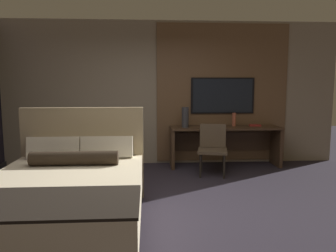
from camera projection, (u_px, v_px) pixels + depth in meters
The scene contains 9 objects.
ground_plane at pixel (163, 212), 4.06m from camera, with size 16.00×16.00×0.00m, color #28232D.
wall_back_tv_panel at pixel (167, 93), 6.46m from camera, with size 7.20×0.09×2.80m.
bed at pixel (66, 200), 3.50m from camera, with size 1.64×2.27×1.27m.
desk at pixel (224, 139), 6.34m from camera, with size 2.10×0.57×0.77m.
tv at pixel (223, 96), 6.47m from camera, with size 1.26×0.04×0.71m.
desk_chair at pixel (213, 145), 5.75m from camera, with size 0.58×0.58×0.88m.
vase_tall at pixel (185, 117), 6.16m from camera, with size 0.13×0.13×0.38m.
vase_short at pixel (234, 119), 6.36m from camera, with size 0.07×0.07×0.26m.
book at pixel (255, 125), 6.38m from camera, with size 0.25×0.19×0.03m.
Camera 1 is at (-0.19, -3.89, 1.58)m, focal length 35.00 mm.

